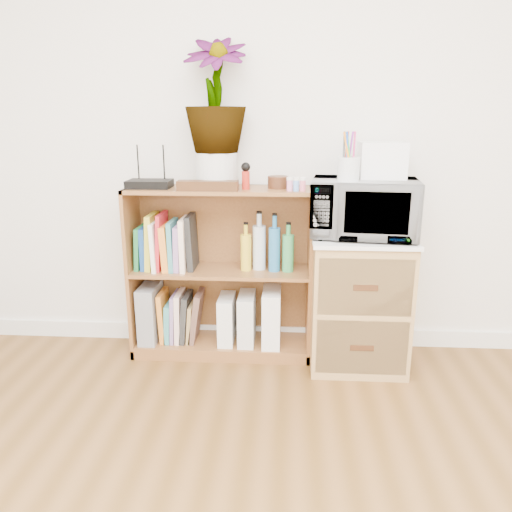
{
  "coord_description": "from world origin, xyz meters",
  "views": [
    {
      "loc": [
        0.01,
        -0.53,
        1.32
      ],
      "look_at": [
        -0.15,
        1.95,
        0.62
      ],
      "focal_mm": 35.0,
      "sensor_mm": 36.0,
      "label": 1
    }
  ],
  "objects": [
    {
      "name": "skirting_board",
      "position": [
        0.0,
        2.24,
        0.05
      ],
      "size": [
        4.0,
        0.02,
        0.1
      ],
      "primitive_type": "cube",
      "color": "white",
      "rests_on": "ground"
    },
    {
      "name": "bookshelf",
      "position": [
        -0.35,
        2.1,
        0.47
      ],
      "size": [
        1.0,
        0.3,
        0.95
      ],
      "primitive_type": "cube",
      "color": "brown",
      "rests_on": "ground"
    },
    {
      "name": "wicker_unit",
      "position": [
        0.4,
        2.02,
        0.35
      ],
      "size": [
        0.5,
        0.45,
        0.7
      ],
      "primitive_type": "cube",
      "color": "#9E7542",
      "rests_on": "ground"
    },
    {
      "name": "microwave",
      "position": [
        0.4,
        2.02,
        0.87
      ],
      "size": [
        0.56,
        0.41,
        0.29
      ],
      "primitive_type": "imported",
      "rotation": [
        0.0,
        0.0,
        -0.11
      ],
      "color": "silver",
      "rests_on": "wicker_unit"
    },
    {
      "name": "pen_cup",
      "position": [
        0.31,
        1.94,
        1.07
      ],
      "size": [
        0.11,
        0.11,
        0.12
      ],
      "primitive_type": "cylinder",
      "color": "silver",
      "rests_on": "microwave"
    },
    {
      "name": "small_appliance",
      "position": [
        0.48,
        2.07,
        1.1
      ],
      "size": [
        0.23,
        0.19,
        0.18
      ],
      "primitive_type": "cube",
      "color": "white",
      "rests_on": "microwave"
    },
    {
      "name": "router",
      "position": [
        -0.72,
        2.08,
        0.97
      ],
      "size": [
        0.23,
        0.16,
        0.04
      ],
      "primitive_type": "cube",
      "color": "black",
      "rests_on": "bookshelf"
    },
    {
      "name": "white_bowl",
      "position": [
        -0.51,
        2.07,
        0.97
      ],
      "size": [
        0.13,
        0.13,
        0.03
      ],
      "primitive_type": "imported",
      "color": "white",
      "rests_on": "bookshelf"
    },
    {
      "name": "plant_pot",
      "position": [
        -0.37,
        2.12,
        1.04
      ],
      "size": [
        0.22,
        0.22,
        0.18
      ],
      "primitive_type": "cylinder",
      "color": "silver",
      "rests_on": "bookshelf"
    },
    {
      "name": "potted_plant",
      "position": [
        -0.37,
        2.12,
        1.42
      ],
      "size": [
        0.32,
        0.32,
        0.57
      ],
      "primitive_type": "imported",
      "color": "#337F32",
      "rests_on": "plant_pot"
    },
    {
      "name": "trinket_box",
      "position": [
        -0.4,
        2.0,
        0.98
      ],
      "size": [
        0.31,
        0.08,
        0.05
      ],
      "primitive_type": "cube",
      "color": "#341F0E",
      "rests_on": "bookshelf"
    },
    {
      "name": "kokeshi_doll",
      "position": [
        -0.21,
        2.06,
        1.0
      ],
      "size": [
        0.04,
        0.04,
        0.09
      ],
      "primitive_type": "cylinder",
      "color": "#B32316",
      "rests_on": "bookshelf"
    },
    {
      "name": "wooden_bowl",
      "position": [
        -0.04,
        2.11,
        0.98
      ],
      "size": [
        0.11,
        0.11,
        0.06
      ],
      "primitive_type": "cylinder",
      "color": "#3B2010",
      "rests_on": "bookshelf"
    },
    {
      "name": "paint_jars",
      "position": [
        0.05,
        2.01,
        0.98
      ],
      "size": [
        0.11,
        0.04,
        0.05
      ],
      "primitive_type": "cube",
      "color": "pink",
      "rests_on": "bookshelf"
    },
    {
      "name": "file_box",
      "position": [
        -0.76,
        2.1,
        0.23
      ],
      "size": [
        0.1,
        0.26,
        0.33
      ],
      "primitive_type": "cube",
      "color": "gray",
      "rests_on": "bookshelf"
    },
    {
      "name": "magazine_holder_left",
      "position": [
        -0.32,
        2.09,
        0.2
      ],
      "size": [
        0.09,
        0.22,
        0.27
      ],
      "primitive_type": "cube",
      "color": "white",
      "rests_on": "bookshelf"
    },
    {
      "name": "magazine_holder_mid",
      "position": [
        -0.21,
        2.09,
        0.21
      ],
      "size": [
        0.09,
        0.23,
        0.28
      ],
      "primitive_type": "cube",
      "color": "silver",
      "rests_on": "bookshelf"
    },
    {
      "name": "magazine_holder_right",
      "position": [
        -0.07,
        2.09,
        0.23
      ],
      "size": [
        0.1,
        0.25,
        0.32
      ],
      "primitive_type": "cube",
      "color": "white",
      "rests_on": "bookshelf"
    },
    {
      "name": "cookbooks",
      "position": [
        -0.65,
        2.1,
        0.64
      ],
      "size": [
        0.33,
        0.2,
        0.31
      ],
      "color": "#1E7137",
      "rests_on": "bookshelf"
    },
    {
      "name": "liquor_bottles",
      "position": [
        -0.1,
        2.1,
        0.64
      ],
      "size": [
        0.29,
        0.07,
        0.31
      ],
      "color": "yellow",
      "rests_on": "bookshelf"
    },
    {
      "name": "lower_books",
      "position": [
        -0.59,
        2.1,
        0.21
      ],
      "size": [
        0.25,
        0.19,
        0.29
      ],
      "color": "orange",
      "rests_on": "bookshelf"
    }
  ]
}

